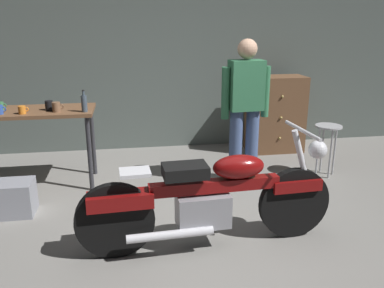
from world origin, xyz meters
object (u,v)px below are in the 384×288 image
mug_green_speckled (0,106)px  mug_orange_travel (22,110)px  wooden_dresser (275,114)px  storage_bin (11,198)px  mug_black_matte (49,105)px  bottle (84,103)px  shop_stool (328,137)px  motorcycle (211,197)px  person_standing (245,106)px  mug_brown_stoneware (57,107)px

mug_green_speckled → mug_orange_travel: 0.37m
wooden_dresser → mug_orange_travel: wooden_dresser is taller
storage_bin → mug_orange_travel: bearing=82.7°
mug_black_matte → bottle: bottle is taller
wooden_dresser → storage_bin: (-3.31, -1.58, -0.38)m
wooden_dresser → bottle: 2.82m
shop_stool → mug_green_speckled: size_ratio=5.90×
mug_black_matte → storage_bin: bearing=-114.7°
wooden_dresser → mug_green_speckled: 3.63m
shop_stool → mug_black_matte: 3.30m
storage_bin → mug_orange_travel: 0.95m
motorcycle → storage_bin: size_ratio=4.98×
wooden_dresser → mug_black_matte: size_ratio=9.13×
person_standing → bottle: 1.79m
wooden_dresser → person_standing: bearing=-125.5°
shop_stool → bottle: size_ratio=2.66×
motorcycle → mug_brown_stoneware: 2.12m
mug_black_matte → mug_green_speckled: bearing=170.4°
motorcycle → mug_orange_travel: size_ratio=20.24×
motorcycle → mug_brown_stoneware: (-1.42, 1.49, 0.50)m
wooden_dresser → storage_bin: wooden_dresser is taller
bottle → mug_orange_travel: bearing=179.8°
motorcycle → mug_green_speckled: size_ratio=20.20×
storage_bin → mug_black_matte: bearing=65.3°
motorcycle → wooden_dresser: wooden_dresser is taller
shop_stool → person_standing: bearing=-177.5°
person_standing → mug_brown_stoneware: bearing=-7.8°
motorcycle → mug_orange_travel: (-1.76, 1.44, 0.49)m
wooden_dresser → mug_brown_stoneware: (-2.89, -0.98, 0.40)m
shop_stool → mug_brown_stoneware: 3.20m
motorcycle → mug_black_matte: (-1.51, 1.59, 0.50)m
mug_brown_stoneware → mug_orange_travel: bearing=-172.2°
mug_green_speckled → bottle: bearing=-14.6°
motorcycle → mug_orange_travel: 2.33m
motorcycle → person_standing: person_standing is taller
bottle → wooden_dresser: bearing=21.7°
wooden_dresser → bottle: bottle is taller
person_standing → wooden_dresser: size_ratio=1.52×
mug_green_speckled → mug_black_matte: (0.54, -0.09, 0.01)m
mug_orange_travel → bottle: (0.65, -0.00, 0.05)m
wooden_dresser → mug_brown_stoneware: wooden_dresser is taller
mug_black_matte → mug_brown_stoneware: bearing=-47.3°
mug_brown_stoneware → mug_black_matte: 0.14m
mug_orange_travel → bottle: bearing=-0.2°
motorcycle → wooden_dresser: 2.88m
mug_brown_stoneware → mug_orange_travel: size_ratio=1.14×
shop_stool → mug_orange_travel: (-3.51, 0.05, 0.44)m
shop_stool → mug_green_speckled: mug_green_speckled is taller
wooden_dresser → mug_orange_travel: size_ratio=10.16×
motorcycle → mug_brown_stoneware: size_ratio=17.80×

